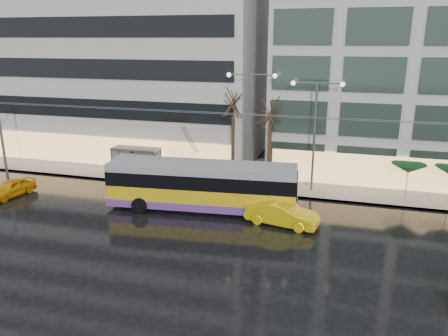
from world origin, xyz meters
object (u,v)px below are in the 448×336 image
at_px(bus_shelter, 133,155).
at_px(street_lamp_near, 251,114).
at_px(taxi_a, 11,188).
at_px(trolleybus, 202,187).

relative_size(bus_shelter, street_lamp_near, 0.47).
distance_m(street_lamp_near, taxi_a, 19.43).
distance_m(trolleybus, bus_shelter, 10.01).
xyz_separation_m(trolleybus, street_lamp_near, (2.19, 5.87, 4.32)).
bearing_deg(bus_shelter, taxi_a, -134.01).
bearing_deg(bus_shelter, trolleybus, -35.07).
bearing_deg(street_lamp_near, trolleybus, -110.47).
bearing_deg(trolleybus, taxi_a, -174.89).
xyz_separation_m(bus_shelter, street_lamp_near, (10.38, 0.11, 4.03)).
height_order(trolleybus, taxi_a, trolleybus).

